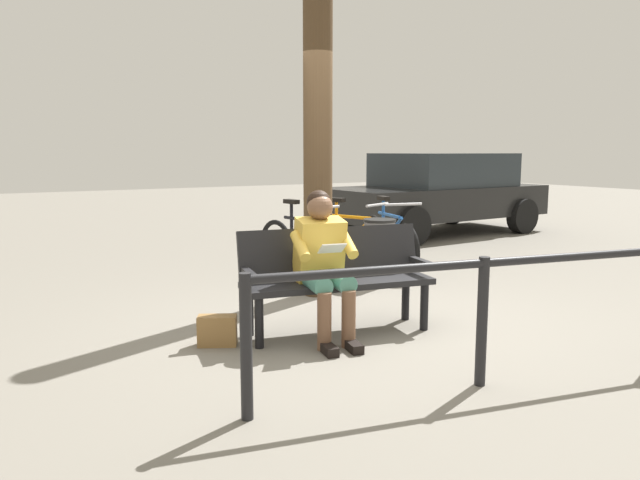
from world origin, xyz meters
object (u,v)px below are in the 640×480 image
object	(u,v)px
person_reading	(323,258)
parked_car	(438,191)
bench	(335,272)
handbag	(217,331)
bicycle_green	(301,248)
litter_bin	(379,251)
tree_trunk	(318,117)
bicycle_silver	(348,245)
bicycle_orange	(389,242)

from	to	relation	value
person_reading	parked_car	world-z (taller)	parked_car
bench	person_reading	distance (m)	0.28
handbag	bicycle_green	distance (m)	2.62
litter_bin	bicycle_green	size ratio (longest dim) A/B	0.45
tree_trunk	litter_bin	distance (m)	1.73
bench	person_reading	bearing A→B (deg)	45.58
person_reading	parked_car	size ratio (longest dim) A/B	0.28
bench	bicycle_silver	xyz separation A→B (m)	(-1.42, -1.96, -0.15)
bench	parked_car	xyz separation A→B (m)	(-4.88, -4.27, 0.27)
person_reading	bicycle_silver	world-z (taller)	person_reading
tree_trunk	handbag	bearing A→B (deg)	35.04
bicycle_silver	bench	bearing A→B (deg)	-59.35
person_reading	tree_trunk	size ratio (longest dim) A/B	0.32
bench	bicycle_green	distance (m)	2.16
litter_bin	parked_car	bearing A→B (deg)	-139.45
person_reading	tree_trunk	bearing A→B (deg)	-107.63
bicycle_green	handbag	bearing A→B (deg)	-52.41
bench	tree_trunk	size ratio (longest dim) A/B	0.45
person_reading	bicycle_green	xyz separation A→B (m)	(-0.96, -2.14, -0.31)
bench	litter_bin	world-z (taller)	bench
person_reading	bicycle_orange	xyz separation A→B (m)	(-2.16, -2.01, -0.31)
bench	litter_bin	size ratio (longest dim) A/B	2.23
handbag	bicycle_green	xyz separation A→B (m)	(-1.78, -1.90, 0.24)
handbag	litter_bin	distance (m)	2.71
person_reading	tree_trunk	world-z (taller)	tree_trunk
handbag	litter_bin	bearing A→B (deg)	-153.83
handbag	litter_bin	xyz separation A→B (m)	(-2.42, -1.19, 0.25)
tree_trunk	bicycle_silver	world-z (taller)	tree_trunk
bicycle_orange	bicycle_silver	distance (m)	0.57
bicycle_orange	bicycle_green	size ratio (longest dim) A/B	0.99
tree_trunk	parked_car	xyz separation A→B (m)	(-4.35, -3.08, -1.08)
bicycle_orange	bicycle_silver	bearing A→B (deg)	-85.65
tree_trunk	bicycle_green	distance (m)	1.72
litter_bin	bicycle_orange	world-z (taller)	bicycle_orange
bench	bicycle_green	xyz separation A→B (m)	(-0.77, -2.01, -0.15)
handbag	tree_trunk	size ratio (longest dim) A/B	0.08
tree_trunk	bench	bearing A→B (deg)	66.07
handbag	tree_trunk	distance (m)	2.56
litter_bin	parked_car	xyz separation A→B (m)	(-3.47, -2.97, 0.40)
handbag	bicycle_orange	world-z (taller)	bicycle_orange
bench	handbag	size ratio (longest dim) A/B	5.54
person_reading	bicycle_silver	size ratio (longest dim) A/B	0.77
bicycle_orange	bicycle_silver	size ratio (longest dim) A/B	1.06
bicycle_silver	parked_car	bearing A→B (deg)	100.14
litter_bin	bicycle_orange	distance (m)	0.81
tree_trunk	bicycle_silver	distance (m)	1.90
handbag	litter_bin	world-z (taller)	litter_bin
litter_bin	bicycle_silver	distance (m)	0.66
handbag	parked_car	world-z (taller)	parked_car
bench	bicycle_orange	xyz separation A→B (m)	(-1.98, -1.88, -0.15)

